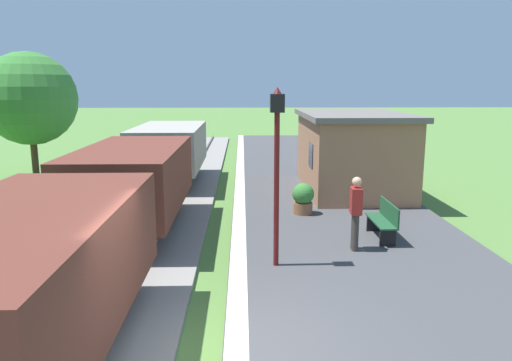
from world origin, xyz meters
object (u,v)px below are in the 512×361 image
at_px(freight_train, 134,184).
at_px(bench_down_platform, 321,160).
at_px(potted_planter, 303,198).
at_px(tree_field_left, 30,99).
at_px(lamp_post_near, 277,145).
at_px(person_waiting, 356,210).
at_px(station_hut, 351,151).
at_px(bench_near_hut, 384,220).

height_order(freight_train, bench_down_platform, freight_train).
height_order(potted_planter, tree_field_left, tree_field_left).
bearing_deg(potted_planter, lamp_post_near, -104.71).
height_order(bench_down_platform, lamp_post_near, lamp_post_near).
bearing_deg(tree_field_left, potted_planter, -33.37).
height_order(person_waiting, tree_field_left, tree_field_left).
xyz_separation_m(station_hut, person_waiting, (-1.33, -6.47, -0.47)).
bearing_deg(bench_down_platform, potted_planter, -103.36).
distance_m(station_hut, bench_near_hut, 5.74).
relative_size(freight_train, station_hut, 3.34).
bearing_deg(bench_down_platform, station_hut, -83.89).
bearing_deg(person_waiting, potted_planter, -71.93).
xyz_separation_m(bench_near_hut, person_waiting, (-0.91, -0.82, 0.46)).
distance_m(freight_train, tree_field_left, 10.30).
relative_size(bench_down_platform, lamp_post_near, 0.41).
bearing_deg(bench_near_hut, person_waiting, -137.97).
relative_size(potted_planter, lamp_post_near, 0.25).
distance_m(bench_down_platform, tree_field_left, 12.69).
relative_size(bench_down_platform, potted_planter, 1.64).
xyz_separation_m(station_hut, lamp_post_near, (-3.20, -7.38, 1.15)).
height_order(bench_down_platform, person_waiting, person_waiting).
distance_m(potted_planter, tree_field_left, 13.09).
relative_size(person_waiting, lamp_post_near, 0.46).
xyz_separation_m(station_hut, potted_planter, (-2.12, -3.26, -0.93)).
relative_size(station_hut, bench_down_platform, 3.87).
bearing_deg(station_hut, potted_planter, -123.04).
height_order(freight_train, tree_field_left, tree_field_left).
xyz_separation_m(bench_down_platform, tree_field_left, (-12.40, -0.12, 2.69)).
bearing_deg(bench_near_hut, tree_field_left, 142.74).
relative_size(bench_down_platform, person_waiting, 0.88).
bearing_deg(freight_train, person_waiting, -21.39).
bearing_deg(freight_train, bench_near_hut, -11.70).
bearing_deg(station_hut, bench_near_hut, -94.24).
relative_size(freight_train, bench_near_hut, 12.93).
height_order(station_hut, bench_near_hut, station_hut).
height_order(station_hut, potted_planter, station_hut).
relative_size(bench_near_hut, tree_field_left, 0.28).
bearing_deg(station_hut, person_waiting, -101.62).
height_order(potted_planter, lamp_post_near, lamp_post_near).
xyz_separation_m(freight_train, bench_down_platform, (6.38, 8.23, -0.68)).
distance_m(freight_train, potted_planter, 4.85).
bearing_deg(bench_near_hut, freight_train, 168.30).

